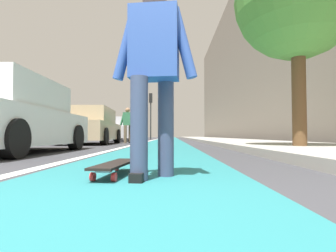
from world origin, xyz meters
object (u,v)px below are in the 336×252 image
object	(u,v)px
parked_car_near	(7,118)
parked_car_far	(122,130)
skateboard	(116,165)
skater_person	(154,66)
traffic_light	(151,107)
parked_car_mid	(91,127)
pedestrian_distant	(128,123)
parked_car_end	(133,131)

from	to	relation	value
parked_car_near	parked_car_far	bearing A→B (deg)	-0.31
skateboard	parked_car_far	size ratio (longest dim) A/B	0.20
skateboard	skater_person	bearing A→B (deg)	-113.27
traffic_light	parked_car_mid	bearing A→B (deg)	172.82
skateboard	parked_car_mid	distance (m)	9.12
traffic_light	pedestrian_distant	distance (m)	10.96
parked_car_near	pedestrian_distant	world-z (taller)	pedestrian_distant
parked_car_end	pedestrian_distant	world-z (taller)	pedestrian_distant
parked_car_mid	skateboard	bearing A→B (deg)	-161.68
skateboard	parked_car_mid	world-z (taller)	parked_car_mid
skater_person	parked_car_end	distance (m)	21.79
traffic_light	pedestrian_distant	size ratio (longest dim) A/B	2.45
skateboard	pedestrian_distant	distance (m)	9.98
skater_person	parked_car_end	world-z (taller)	skater_person
parked_car_end	parked_car_mid	bearing A→B (deg)	-179.53
parked_car_mid	pedestrian_distant	world-z (taller)	pedestrian_distant
skater_person	pedestrian_distant	world-z (taller)	same
skateboard	pedestrian_distant	size ratio (longest dim) A/B	0.52
skateboard	parked_car_mid	bearing A→B (deg)	18.32
skateboard	parked_car_near	distance (m)	4.03
skater_person	traffic_light	size ratio (longest dim) A/B	0.41
skater_person	pedestrian_distant	xyz separation A→B (m)	(9.98, 1.89, -0.00)
parked_car_far	skateboard	bearing A→B (deg)	-169.55
skater_person	parked_car_mid	size ratio (longest dim) A/B	0.36
parked_car_mid	parked_car_end	xyz separation A→B (m)	(12.75, 0.10, 0.01)
parked_car_far	parked_car_end	distance (m)	6.67
skateboard	parked_car_near	bearing A→B (deg)	44.24
skater_person	pedestrian_distant	bearing A→B (deg)	10.73
skater_person	parked_car_mid	xyz separation A→B (m)	(8.78, 3.21, -0.23)
skater_person	parked_car_end	size ratio (longest dim) A/B	0.39
parked_car_far	pedestrian_distant	distance (m)	5.03
parked_car_end	pedestrian_distant	bearing A→B (deg)	-173.00
skater_person	parked_car_near	size ratio (longest dim) A/B	0.39
skateboard	pedestrian_distant	bearing A→B (deg)	8.93
parked_car_end	traffic_light	distance (m)	2.74
parked_car_near	pedestrian_distant	bearing A→B (deg)	-10.02
skater_person	parked_car_end	xyz separation A→B (m)	(21.54, 3.31, -0.22)
skateboard	skater_person	distance (m)	0.92
parked_car_far	parked_car_mid	bearing A→B (deg)	178.63
parked_car_near	pedestrian_distant	distance (m)	7.09
parked_car_far	skater_person	bearing A→B (deg)	-168.37
parked_car_mid	parked_car_far	distance (m)	6.08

